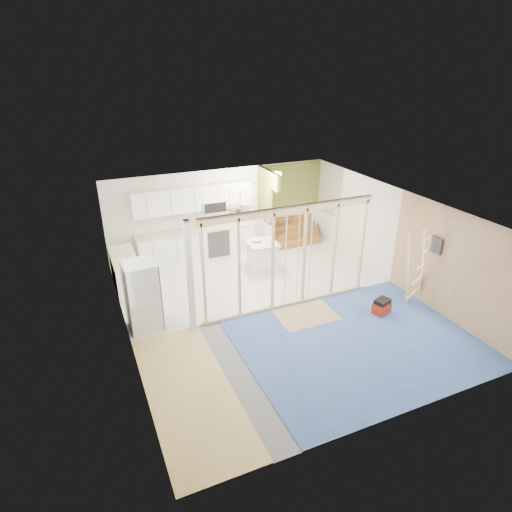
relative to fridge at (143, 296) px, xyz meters
name	(u,v)px	position (x,y,z in m)	size (l,w,h in m)	color
room	(277,260)	(3.08, -0.45, 0.49)	(7.01, 8.01, 2.61)	slate
floor_overlays	(278,306)	(3.15, -0.39, -0.80)	(7.00, 8.00, 0.03)	silver
stud_frame	(269,251)	(2.86, -0.45, 0.77)	(4.66, 0.14, 2.60)	tan
base_cabinets	(177,251)	(1.47, 2.91, -0.34)	(4.45, 2.24, 0.93)	white
upper_cabinets	(195,199)	(2.24, 3.37, 1.01)	(3.60, 0.41, 0.85)	white
green_partition	(284,216)	(5.12, 3.21, 0.13)	(2.25, 1.51, 2.60)	olive
pot_rack	(235,210)	(2.77, 1.44, 1.19)	(0.52, 0.52, 0.72)	black
sheathing_panel	(456,269)	(6.56, -2.45, 0.49)	(0.02, 4.00, 2.60)	tan
electrical_panel	(437,245)	(6.51, -1.85, 0.84)	(0.04, 0.30, 0.40)	#38383D
ceiling_light	(276,174)	(4.48, 2.55, 1.73)	(0.32, 0.32, 0.08)	#FFEABF
fridge	(143,296)	(0.00, 0.00, 0.00)	(0.74, 0.72, 1.62)	silver
island	(262,256)	(3.68, 1.72, -0.40)	(0.92, 0.92, 0.82)	white
bowl	(257,240)	(3.57, 1.86, 0.04)	(0.28, 0.28, 0.07)	white
soap_bottle_a	(186,226)	(1.87, 3.22, 0.28)	(0.12, 0.12, 0.31)	silver
soap_bottle_b	(246,219)	(3.78, 3.22, 0.22)	(0.09, 0.09, 0.19)	silver
toolbox	(382,307)	(5.29, -1.67, -0.63)	(0.48, 0.42, 0.39)	#A1200E
ladder	(417,267)	(6.25, -1.61, 0.21)	(1.06, 0.18, 1.99)	#E1C08A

